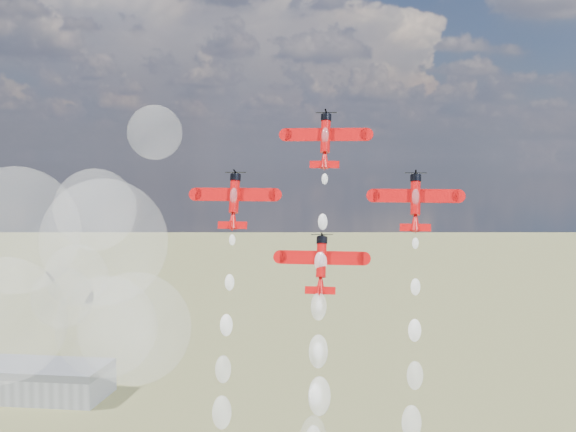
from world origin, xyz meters
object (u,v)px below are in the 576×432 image
at_px(plane_left, 234,199).
at_px(plane_right, 416,201).
at_px(hangar, 43,381).
at_px(plane_lead, 325,139).
at_px(plane_slot, 321,263).

xyz_separation_m(plane_left, plane_right, (30.53, 0.00, 0.00)).
bearing_deg(hangar, plane_lead, -50.80).
relative_size(hangar, plane_lead, 3.59).
bearing_deg(hangar, plane_left, -54.85).
xyz_separation_m(hangar, plane_lead, (127.49, -156.33, 91.39)).
distance_m(hangar, plane_lead, 221.46).
relative_size(plane_right, plane_slot, 1.00).
xyz_separation_m(hangar, plane_left, (112.23, -159.40, 81.15)).
distance_m(hangar, plane_left, 211.16).
height_order(hangar, plane_slot, plane_slot).
xyz_separation_m(plane_lead, plane_right, (15.26, -3.07, -10.23)).
distance_m(hangar, plane_right, 228.85).
relative_size(plane_lead, plane_slot, 1.00).
bearing_deg(plane_right, plane_slot, -168.63).
height_order(hangar, plane_right, plane_right).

